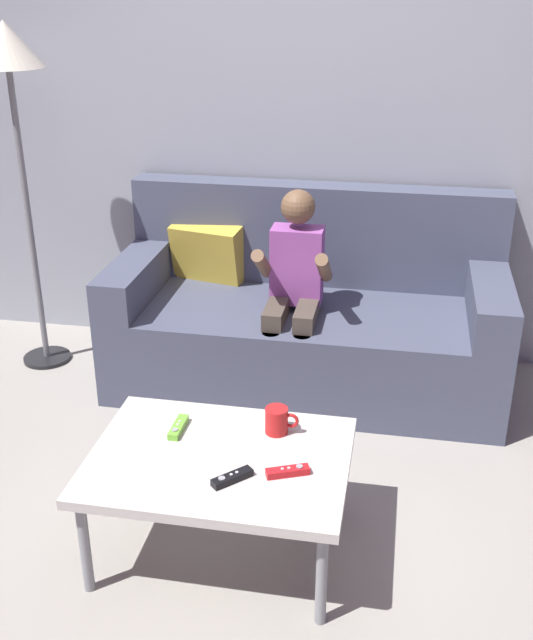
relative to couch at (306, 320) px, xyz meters
The scene contains 10 objects.
ground_plane 1.41m from the couch, 93.59° to the right, with size 8.76×8.76×0.00m, color #9E998E.
wall_back 1.02m from the couch, 102.67° to the left, with size 4.38×0.05×2.50m, color #999EA8.
couch is the anchor object (origin of this frame).
person_seated_on_couch 0.31m from the couch, 100.59° to the right, with size 0.33×0.41×0.98m.
coffee_table 1.30m from the couch, 95.09° to the right, with size 0.86×0.64×0.39m.
game_remote_red_near_edge 1.36m from the couch, 84.71° to the right, with size 0.14×0.09×0.03m.
game_remote_black_center 1.42m from the couch, 91.70° to the right, with size 0.12×0.13×0.03m.
game_remote_lime_far_corner 1.21m from the couch, 104.06° to the right, with size 0.04×0.14×0.03m.
coffee_mug 1.12m from the couch, 87.43° to the right, with size 0.12×0.08×0.09m.
floor_lamp 1.76m from the couch, behind, with size 0.32×0.32×1.66m.
Camera 1 is at (0.51, -1.97, 1.85)m, focal length 43.06 mm.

